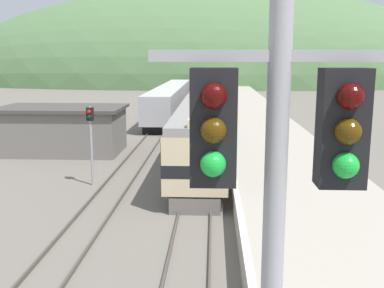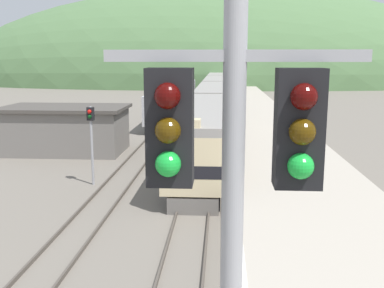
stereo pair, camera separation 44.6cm
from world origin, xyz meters
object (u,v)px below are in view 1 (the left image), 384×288
carriage_fourth (209,82)px  siding_train (171,99)px  signal_mast_main (273,256)px  carriage_third (208,90)px  express_train_lead_car (201,133)px  carriage_second (206,102)px  signal_post_siding (91,130)px

carriage_fourth → siding_train: (-4.46, -34.51, -0.31)m
siding_train → signal_mast_main: 52.58m
carriage_third → carriage_fourth: size_ratio=1.00×
express_train_lead_car → siding_train: size_ratio=0.60×
express_train_lead_car → signal_mast_main: (1.34, -24.69, 2.99)m
carriage_second → express_train_lead_car: bearing=-90.0°
signal_mast_main → signal_post_siding: 21.17m
express_train_lead_car → signal_post_siding: signal_post_siding is taller
carriage_third → carriage_fourth: bearing=90.0°
siding_train → signal_post_siding: bearing=-92.4°
signal_mast_main → signal_post_siding: (-7.16, 19.82, -2.03)m
carriage_second → carriage_third: same height
carriage_fourth → signal_mast_main: 86.72m
express_train_lead_car → signal_post_siding: bearing=-140.1°
express_train_lead_car → carriage_third: express_train_lead_car is taller
siding_train → signal_post_siding: signal_post_siding is taller
carriage_second → carriage_fourth: same height
express_train_lead_car → carriage_second: 20.72m
express_train_lead_car → signal_mast_main: size_ratio=2.49×
carriage_third → express_train_lead_car: bearing=-90.0°
express_train_lead_car → siding_train: express_train_lead_car is taller
signal_post_siding → express_train_lead_car: bearing=39.9°
carriage_second → carriage_fourth: size_ratio=1.00×
express_train_lead_car → carriage_second: size_ratio=0.99×
carriage_third → siding_train: (-4.46, -13.89, -0.31)m
carriage_second → signal_mast_main: bearing=-88.3°
express_train_lead_car → signal_post_siding: 7.66m
signal_mast_main → carriage_second: bearing=91.7°
carriage_third → siding_train: 14.59m
carriage_second → signal_post_siding: signal_post_siding is taller
carriage_third → signal_mast_main: bearing=-88.8°
carriage_third → signal_post_siding: (-5.83, -46.22, 0.97)m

